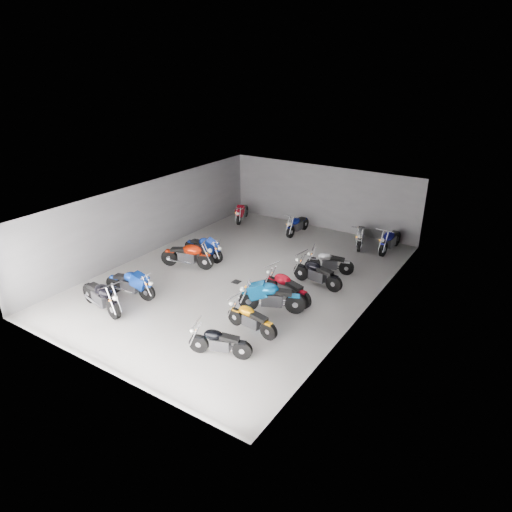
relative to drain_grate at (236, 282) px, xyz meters
The scene contains 20 objects.
ground 0.50m from the drain_grate, 90.00° to the left, with size 14.00×14.00×0.00m, color #9F9C96.
wall_back 7.67m from the drain_grate, 90.00° to the left, with size 10.00×0.10×3.20m, color slate.
wall_left 5.27m from the drain_grate, behind, with size 0.10×14.00×3.20m, color slate.
wall_right 5.27m from the drain_grate, ahead, with size 0.10×14.00×3.20m, color slate.
ceiling 3.25m from the drain_grate, 90.00° to the left, with size 10.00×14.00×0.04m, color black.
drain_grate is the anchor object (origin of this frame).
motorcycle_left_a 5.07m from the drain_grate, 121.36° to the right, with size 2.30×0.62×1.02m.
motorcycle_left_b 4.00m from the drain_grate, 130.05° to the right, with size 2.15×0.51×0.95m.
motorcycle_left_d 2.53m from the drain_grate, behind, with size 2.23×0.87×1.01m.
motorcycle_left_e 2.74m from the drain_grate, 156.83° to the left, with size 2.15×0.46×0.94m.
motorcycle_right_a 4.81m from the drain_grate, 60.57° to the right, with size 1.86×0.75×0.85m.
motorcycle_right_b 3.59m from the drain_grate, 47.10° to the right, with size 1.95×0.43×0.86m.
motorcycle_right_c 2.63m from the drain_grate, 27.08° to the right, with size 2.16×1.12×1.02m.
motorcycle_right_d 2.41m from the drain_grate, ahead, with size 2.13×0.66×0.95m.
motorcycle_right_e 3.14m from the drain_grate, 27.92° to the left, with size 2.14×0.50×0.94m.
motorcycle_right_f 3.85m from the drain_grate, 45.92° to the left, with size 1.89×0.71×0.85m.
motorcycle_back_a 7.31m from the drain_grate, 122.89° to the left, with size 0.79×1.92×0.87m.
motorcycle_back_c 6.03m from the drain_grate, 95.17° to the left, with size 0.40×2.01×0.88m.
motorcycle_back_e 6.75m from the drain_grate, 66.86° to the left, with size 0.77×2.04×0.92m.
motorcycle_back_f 7.49m from the drain_grate, 57.66° to the left, with size 0.47×2.22×0.98m.
Camera 1 is at (9.33, -13.42, 8.05)m, focal length 32.00 mm.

